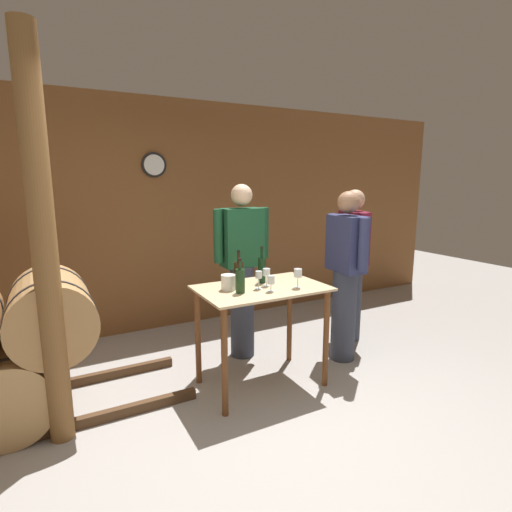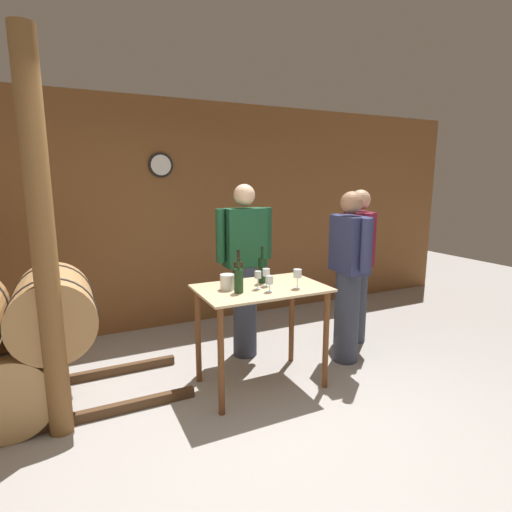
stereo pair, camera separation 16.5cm
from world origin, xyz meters
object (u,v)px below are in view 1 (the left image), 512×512
Objects in this scene: person_host at (345,273)px; wine_bottle_far_left at (240,280)px; wine_glass_near_right at (266,273)px; person_visitor_bearded at (242,268)px; wine_glass_far_side at (298,274)px; person_visitor_with_scarf at (352,262)px; wine_bottle_left at (239,273)px; wooden_post at (44,248)px; wine_glass_near_left at (259,276)px; ice_bucket at (228,282)px; wine_bottle_center at (262,269)px; wine_glass_near_center at (271,280)px.

wine_bottle_far_left is at bearing -173.51° from person_host.
wine_glass_near_right is 0.61m from person_visitor_bearded.
wine_bottle_far_left is 0.50m from wine_glass_far_side.
wine_bottle_left is at bearing -168.11° from person_visitor_with_scarf.
wooden_post reaches higher than wine_bottle_left.
person_visitor_with_scarf is at bearing 17.36° from wine_bottle_far_left.
wine_glass_near_left is 1.03m from person_host.
wine_bottle_far_left is 0.17× the size of person_visitor_with_scarf.
wine_glass_near_right is at bearing -7.05° from ice_bucket.
wine_bottle_center is 0.19× the size of person_visitor_with_scarf.
wooden_post is at bearing 173.95° from wine_glass_near_center.
wooden_post is at bearing -176.12° from wine_bottle_left.
person_visitor_bearded is at bearing 75.37° from wine_glass_near_left.
person_visitor_with_scarf is (1.39, 0.59, -0.09)m from wine_glass_near_center.
wooden_post is 1.37m from ice_bucket.
wine_glass_near_center is at bearing -156.92° from person_visitor_with_scarf.
wine_glass_near_right is 0.34m from ice_bucket.
wine_glass_near_center is (-0.07, -0.28, -0.03)m from wine_bottle_center.
wine_bottle_center reaches higher than wine_glass_near_right.
person_visitor_bearded is (-1.26, 0.18, 0.04)m from person_visitor_with_scarf.
wooden_post is 1.55× the size of person_visitor_bearded.
person_visitor_with_scarf reaches higher than wine_bottle_center.
ice_bucket is at bearing -125.83° from person_visitor_bearded.
ice_bucket is at bearing -179.56° from person_host.
wooden_post is 21.21× the size of ice_bucket.
person_visitor_with_scarf is at bearing 8.08° from wooden_post.
wine_glass_near_center is at bearing -36.83° from ice_bucket.
person_host is at bearing 1.19° from wooden_post.
person_host is at bearing 6.49° from wine_bottle_far_left.
person_visitor_bearded is at bearing 54.17° from ice_bucket.
wine_bottle_left is at bearing 177.78° from person_host.
wine_glass_near_left reaches higher than ice_bucket.
wine_glass_near_left is (1.54, -0.05, -0.35)m from wooden_post.
wooden_post is 9.55× the size of wine_bottle_far_left.
ice_bucket is (-0.34, 0.04, -0.05)m from wine_glass_near_right.
person_visitor_bearded is at bearing 19.52° from wooden_post.
wine_glass_near_center is 0.79m from person_visitor_bearded.
wine_glass_far_side is at bearing -33.15° from wine_bottle_left.
wine_glass_near_left is 0.33m from wine_glass_far_side.
wine_bottle_far_left is 0.19m from wine_glass_near_left.
wine_bottle_far_left is 2.12× the size of wine_glass_near_center.
ice_bucket is (-0.36, -0.07, -0.06)m from wine_bottle_center.
wine_bottle_left is 0.18× the size of person_visitor_bearded.
person_host is (0.90, -0.06, -0.13)m from wine_bottle_center.
wooden_post is at bearing 176.43° from wine_bottle_far_left.
person_visitor_bearded is (-0.85, 0.55, 0.04)m from person_host.
person_visitor_with_scarf reaches higher than wine_glass_near_right.
wine_glass_far_side reaches higher than ice_bucket.
person_host is 0.96× the size of person_visitor_bearded.
wine_bottle_left is 0.14m from ice_bucket.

